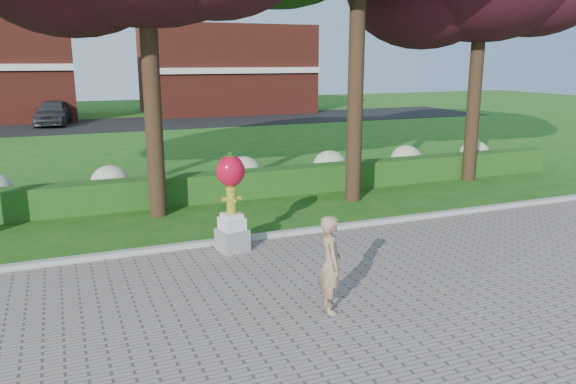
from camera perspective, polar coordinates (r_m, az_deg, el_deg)
The scene contains 9 objects.
ground at distance 10.24m, azimuth 4.17°, elevation -9.65°, with size 100.00×100.00×0.00m, color #1E5916.
curb at distance 12.79m, azimuth -1.83°, elevation -4.49°, with size 40.00×0.18×0.15m, color #ADADA5.
lawn_hedge at distance 16.39m, azimuth -6.76°, elevation 0.60°, with size 24.00×0.70×0.80m, color #194B15.
hydrangea_row at distance 17.45m, azimuth -5.86°, elevation 1.91°, with size 20.10×1.10×0.99m.
street at distance 36.87m, azimuth -15.71°, elevation 6.68°, with size 50.00×8.00×0.02m, color black.
building_right at distance 44.15m, azimuth -6.39°, elevation 12.27°, with size 12.00×8.00×6.40m, color maroon.
hydrant_sculpture at distance 11.72m, azimuth -5.78°, elevation -0.74°, with size 0.67×0.67×2.10m.
woman at distance 8.98m, azimuth 4.36°, elevation -7.31°, with size 0.58×0.38×1.59m, color #A07D5B.
parked_car at distance 37.71m, azimuth -22.75°, elevation 7.49°, with size 1.83×4.56×1.55m, color #383B3E.
Camera 1 is at (-4.25, -8.41, 4.00)m, focal length 35.00 mm.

